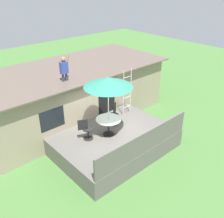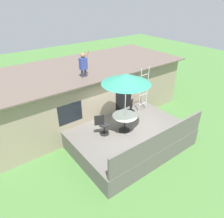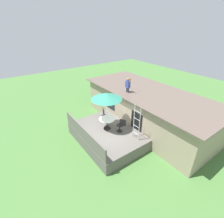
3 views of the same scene
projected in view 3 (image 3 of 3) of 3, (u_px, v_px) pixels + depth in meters
ground_plane at (108, 140)px, 11.23m from camera, size 40.00×40.00×0.00m
house at (147, 108)px, 12.46m from camera, size 10.50×4.50×2.71m
deck at (108, 135)px, 11.04m from camera, size 4.85×3.51×0.80m
deck_railing at (84, 134)px, 9.76m from camera, size 4.75×0.08×0.90m
patio_table at (107, 121)px, 10.78m from camera, size 1.04×1.04×0.74m
patio_umbrella at (106, 96)px, 9.96m from camera, size 1.90×1.90×2.54m
step_ladder at (137, 123)px, 9.63m from camera, size 0.52×0.04×2.20m
person_figure at (128, 84)px, 11.40m from camera, size 0.47×0.20×1.11m
patio_chair_left at (104, 116)px, 11.66m from camera, size 0.60×0.44×0.92m
patio_chair_right at (121, 125)px, 10.55m from camera, size 0.56×0.46×0.92m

